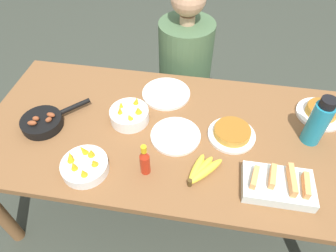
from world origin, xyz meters
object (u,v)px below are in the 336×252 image
melon_tray (278,185)px  hot_sauce_bottle (145,161)px  frittata_plate_side (321,112)px  water_bottle (318,122)px  person_figure (184,80)px  fruit_bowl_mango (85,166)px  empty_plate_near_front (176,136)px  empty_plate_far_left (166,94)px  skillet (44,122)px  frittata_plate_center (232,133)px  fruit_bowl_citrus (130,115)px  banana_bunch (201,170)px

melon_tray → hot_sauce_bottle: hot_sauce_bottle is taller
frittata_plate_side → water_bottle: size_ratio=0.93×
person_figure → water_bottle: bearing=-43.5°
fruit_bowl_mango → empty_plate_near_front: bearing=35.1°
empty_plate_near_front → hot_sauce_bottle: hot_sauce_bottle is taller
empty_plate_far_left → hot_sauce_bottle: 0.52m
skillet → person_figure: person_figure is taller
melon_tray → frittata_plate_center: 0.33m
fruit_bowl_citrus → person_figure: bearing=73.2°
empty_plate_far_left → hot_sauce_bottle: size_ratio=1.54×
fruit_bowl_mango → hot_sauce_bottle: bearing=8.1°
hot_sauce_bottle → banana_bunch: bearing=7.2°
empty_plate_near_front → water_bottle: size_ratio=0.93×
fruit_bowl_citrus → hot_sauce_bottle: 0.33m
melon_tray → skillet: melon_tray is taller
melon_tray → fruit_bowl_mango: 0.82m
banana_bunch → empty_plate_near_front: 0.23m
empty_plate_far_left → fruit_bowl_citrus: bearing=-123.6°
frittata_plate_center → frittata_plate_side: size_ratio=0.96×
skillet → water_bottle: size_ratio=1.14×
fruit_bowl_citrus → hot_sauce_bottle: (0.14, -0.29, 0.04)m
banana_bunch → melon_tray: size_ratio=0.63×
frittata_plate_side → fruit_bowl_mango: (-1.07, -0.52, 0.01)m
banana_bunch → frittata_plate_side: (0.57, 0.45, 0.00)m
empty_plate_near_front → water_bottle: water_bottle is taller
banana_bunch → fruit_bowl_citrus: 0.46m
frittata_plate_center → fruit_bowl_citrus: fruit_bowl_citrus is taller
skillet → empty_plate_near_front: skillet is taller
frittata_plate_center → empty_plate_far_left: (-0.36, 0.25, -0.01)m
frittata_plate_side → empty_plate_near_front: bearing=-159.2°
fruit_bowl_mango → water_bottle: water_bottle is taller
banana_bunch → fruit_bowl_mango: fruit_bowl_mango is taller
hot_sauce_bottle → skillet: bearing=161.9°
fruit_bowl_mango → water_bottle: 1.05m
empty_plate_near_front → hot_sauce_bottle: (-0.10, -0.22, 0.07)m
empty_plate_far_left → hot_sauce_bottle: (-0.00, -0.51, 0.07)m
melon_tray → fruit_bowl_mango: (-0.82, -0.04, 0.00)m
empty_plate_near_front → water_bottle: (0.63, 0.09, 0.11)m
person_figure → frittata_plate_side: bearing=-31.5°
empty_plate_far_left → fruit_bowl_mango: 0.61m
melon_tray → fruit_bowl_mango: size_ratio=1.41×
fruit_bowl_mango → hot_sauce_bottle: size_ratio=1.20×
banana_bunch → skillet: bearing=169.2°
melon_tray → fruit_bowl_citrus: size_ratio=1.49×
skillet → fruit_bowl_mango: fruit_bowl_mango is taller
empty_plate_near_front → hot_sauce_bottle: 0.25m
melon_tray → frittata_plate_side: (0.25, 0.48, -0.01)m
empty_plate_near_front → hot_sauce_bottle: size_ratio=1.41×
banana_bunch → empty_plate_near_front: banana_bunch is taller
skillet → empty_plate_near_front: size_ratio=1.22×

